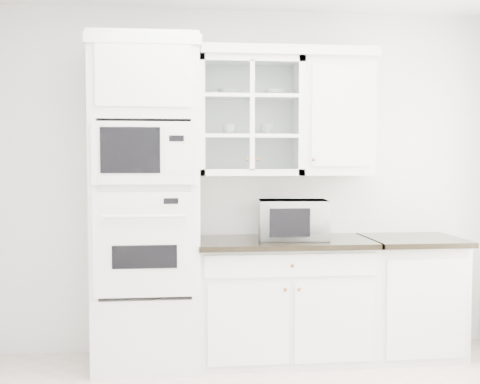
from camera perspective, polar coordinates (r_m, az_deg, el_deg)
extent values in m
cube|color=white|center=(4.80, 0.34, 1.05)|extent=(4.00, 0.02, 2.70)
cube|color=white|center=(4.47, -8.82, -1.07)|extent=(0.76, 0.65, 2.40)
cube|color=white|center=(4.17, -9.02, -4.97)|extent=(0.70, 0.03, 0.72)
cube|color=black|center=(4.16, -9.02, -6.10)|extent=(0.44, 0.01, 0.16)
cube|color=white|center=(4.13, -9.09, 3.66)|extent=(0.70, 0.03, 0.43)
cube|color=black|center=(4.11, -10.37, 3.93)|extent=(0.40, 0.01, 0.31)
cube|color=white|center=(4.68, 4.20, -10.29)|extent=(1.30, 0.60, 0.88)
cube|color=black|center=(4.56, 4.30, -4.75)|extent=(1.32, 0.67, 0.04)
cube|color=white|center=(4.95, 15.84, -9.65)|extent=(0.70, 0.60, 0.88)
cube|color=black|center=(4.84, 16.07, -4.41)|extent=(0.72, 0.67, 0.04)
cube|color=white|center=(4.66, 0.92, 7.14)|extent=(0.80, 0.33, 0.90)
cube|color=white|center=(4.65, 0.92, 5.29)|extent=(0.74, 0.29, 0.02)
cube|color=white|center=(4.67, 0.92, 8.97)|extent=(0.74, 0.29, 0.02)
cube|color=white|center=(4.79, 9.03, 6.99)|extent=(0.55, 0.33, 0.90)
cube|color=white|center=(4.68, -0.35, 13.10)|extent=(2.14, 0.38, 0.07)
imported|color=white|center=(4.58, 5.04, -2.59)|extent=(0.55, 0.47, 0.30)
imported|color=white|center=(4.65, -0.87, 9.42)|extent=(0.22, 0.22, 0.05)
imported|color=white|center=(4.71, 3.36, 9.35)|extent=(0.21, 0.21, 0.05)
imported|color=white|center=(4.65, -0.98, 5.94)|extent=(0.12, 0.12, 0.09)
imported|color=white|center=(4.69, 2.57, 5.96)|extent=(0.12, 0.12, 0.09)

